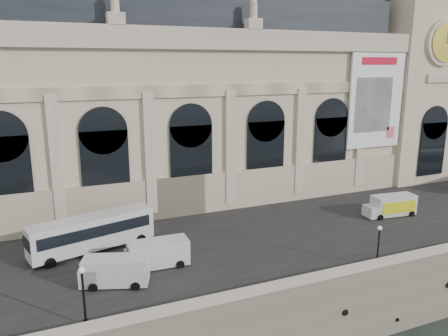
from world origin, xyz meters
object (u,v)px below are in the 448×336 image
at_px(box_truck, 391,206).
at_px(lamp_left, 84,297).
at_px(bus_left, 92,232).
at_px(van_b, 112,271).
at_px(van_c, 155,254).
at_px(lamp_right, 378,247).

bearing_deg(box_truck, lamp_left, -165.70).
distance_m(bus_left, box_truck, 34.67).
relative_size(van_b, van_c, 1.04).
distance_m(van_b, box_truck, 34.12).
height_order(bus_left, van_b, bus_left).
distance_m(van_c, box_truck, 29.86).
bearing_deg(lamp_right, lamp_left, 178.20).
height_order(van_b, van_c, van_c).
bearing_deg(van_c, box_truck, 4.33).
distance_m(van_b, lamp_right, 23.51).
relative_size(van_b, box_truck, 0.90).
bearing_deg(box_truck, van_b, -173.08).
xyz_separation_m(van_c, lamp_left, (-6.78, -7.06, 0.97)).
height_order(bus_left, lamp_left, lamp_left).
xyz_separation_m(van_b, van_c, (4.10, 1.86, 0.02)).
height_order(van_c, lamp_right, lamp_right).
xyz_separation_m(bus_left, lamp_right, (23.32, -13.70, -0.04)).
xyz_separation_m(van_b, lamp_right, (22.72, -6.01, 0.70)).
distance_m(box_truck, lamp_left, 37.74).
bearing_deg(bus_left, lamp_right, -30.43).
relative_size(van_c, box_truck, 0.87).
xyz_separation_m(box_truck, lamp_left, (-36.56, -9.32, 0.95)).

